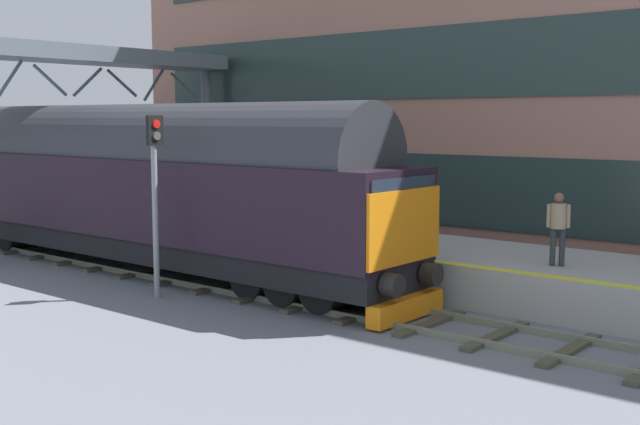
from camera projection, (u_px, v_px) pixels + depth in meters
ground_plane at (345, 309)px, 17.96m from camera, size 140.00×140.00×0.00m
track_main at (345, 307)px, 17.96m from camera, size 2.50×60.00×0.15m
station_platform at (430, 265)px, 20.66m from camera, size 4.00×44.00×1.01m
diesel_locomotive at (128, 182)px, 22.63m from camera, size 2.74×19.28×4.68m
signal_post_near at (155, 185)px, 18.86m from camera, size 0.44×0.22×4.36m
waiting_passenger at (558, 222)px, 17.69m from camera, size 0.45×0.47×1.64m
overhead_footbridge at (105, 71)px, 26.19m from camera, size 9.30×2.00×6.56m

